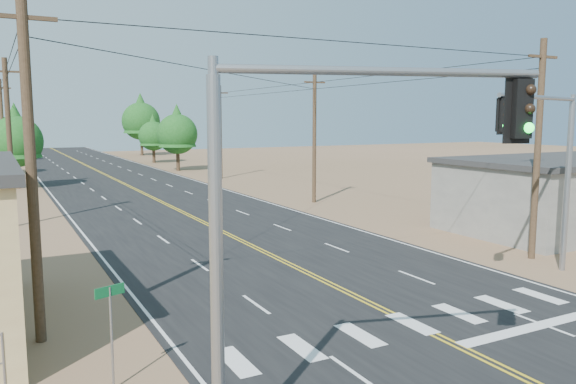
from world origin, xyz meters
TOP-DOWN VIEW (x-y plane):
  - road at (0.00, 30.00)m, footprint 15.00×200.00m
  - building_right at (19.00, 16.00)m, footprint 15.00×8.00m
  - utility_pole_left_near at (-10.50, 12.00)m, footprint 1.80×0.30m
  - utility_pole_left_mid at (-10.50, 32.00)m, footprint 1.80×0.30m
  - utility_pole_left_far at (-10.50, 52.00)m, footprint 1.80×0.30m
  - utility_pole_right_near at (10.50, 12.00)m, footprint 1.80×0.30m
  - utility_pole_right_mid at (10.50, 32.00)m, footprint 1.80×0.30m
  - utility_pole_right_far at (10.50, 52.00)m, footprint 1.80×0.30m
  - signal_mast_left at (-6.25, 3.48)m, footprint 6.11×2.06m
  - signal_mast_right at (8.08, 9.47)m, footprint 6.42×2.09m
  - street_sign at (-9.19, 8.00)m, footprint 0.73×0.28m
  - tree_left_near at (-9.46, 52.40)m, footprint 4.77×4.77m
  - tree_left_far at (-9.30, 91.10)m, footprint 3.82×3.82m
  - tree_right_near at (9.00, 62.98)m, footprint 4.98×4.98m
  - tree_right_mid at (9.58, 77.01)m, footprint 4.29×4.29m
  - tree_right_far at (11.99, 94.64)m, footprint 6.57×6.57m

SIDE VIEW (x-z plane):
  - road at x=0.00m, z-range 0.00..0.02m
  - street_sign at x=-9.19m, z-range 0.44..3.00m
  - building_right at x=19.00m, z-range 0.00..4.00m
  - tree_left_far at x=-9.30m, z-range 0.71..7.07m
  - tree_right_mid at x=9.58m, z-range 0.79..7.94m
  - tree_left_near at x=-9.46m, z-range 0.89..8.83m
  - tree_right_near at x=9.00m, z-range 0.93..9.22m
  - signal_mast_right at x=8.08m, z-range 1.35..8.80m
  - signal_mast_left at x=-6.25m, z-range 1.33..8.86m
  - utility_pole_left_near at x=-10.50m, z-range 0.12..10.12m
  - utility_pole_left_mid at x=-10.50m, z-range 0.12..10.12m
  - utility_pole_left_far at x=-10.50m, z-range 0.12..10.12m
  - utility_pole_right_near at x=10.50m, z-range 0.12..10.12m
  - utility_pole_right_mid at x=10.50m, z-range 0.12..10.12m
  - utility_pole_right_far at x=10.50m, z-range 0.12..10.12m
  - tree_right_far at x=11.99m, z-range 1.23..12.18m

